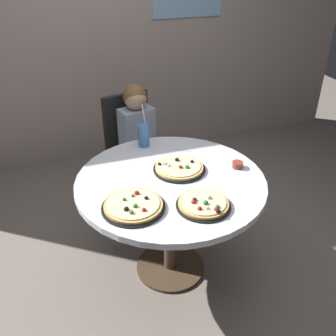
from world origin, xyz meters
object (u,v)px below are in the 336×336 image
object	(u,v)px
pizza_veggie	(179,168)
sauce_bowl	(237,165)
diner_child	(142,158)
pizza_cheese	(133,206)
dining_table	(171,193)
chair_wooden	(132,145)
soda_cup	(144,135)
pizza_pepperoni	(204,204)

from	to	relation	value
pizza_veggie	sauce_bowl	size ratio (longest dim) A/B	4.75
diner_child	pizza_veggie	world-z (taller)	diner_child
pizza_veggie	pizza_cheese	world-z (taller)	same
dining_table	diner_child	xyz separation A→B (m)	(0.02, 0.76, -0.16)
pizza_veggie	diner_child	bearing A→B (deg)	95.87
diner_child	chair_wooden	bearing A→B (deg)	102.11
soda_cup	pizza_cheese	bearing A→B (deg)	-109.97
dining_table	sauce_bowl	world-z (taller)	sauce_bowl
dining_table	pizza_cheese	xyz separation A→B (m)	(-0.29, -0.21, 0.12)
pizza_cheese	soda_cup	bearing A→B (deg)	70.03
chair_wooden	pizza_cheese	size ratio (longest dim) A/B	2.70
chair_wooden	pizza_veggie	size ratio (longest dim) A/B	2.86
dining_table	sauce_bowl	distance (m)	0.47
dining_table	sauce_bowl	xyz separation A→B (m)	(0.45, -0.01, 0.12)
pizza_veggie	chair_wooden	bearing A→B (deg)	97.19
sauce_bowl	diner_child	bearing A→B (deg)	119.72
pizza_veggie	soda_cup	world-z (taller)	soda_cup
diner_child	pizza_pepperoni	xyz separation A→B (m)	(0.06, -1.08, 0.28)
pizza_veggie	pizza_pepperoni	bearing A→B (deg)	-90.83
pizza_veggie	sauce_bowl	bearing A→B (deg)	-13.82
dining_table	pizza_pepperoni	bearing A→B (deg)	-76.01
pizza_cheese	sauce_bowl	distance (m)	0.77
sauce_bowl	pizza_pepperoni	bearing A→B (deg)	-139.55
pizza_veggie	sauce_bowl	distance (m)	0.38
pizza_cheese	pizza_pepperoni	world-z (taller)	same
pizza_cheese	pizza_veggie	bearing A→B (deg)	38.52
dining_table	pizza_cheese	distance (m)	0.38
pizza_veggie	soda_cup	size ratio (longest dim) A/B	1.08
pizza_cheese	pizza_pepperoni	xyz separation A→B (m)	(0.37, -0.11, 0.00)
chair_wooden	soda_cup	size ratio (longest dim) A/B	3.09
diner_child	dining_table	bearing A→B (deg)	-91.31
dining_table	pizza_pepperoni	distance (m)	0.35
chair_wooden	pizza_cheese	xyz separation A→B (m)	(-0.27, -1.15, 0.24)
pizza_veggie	sauce_bowl	xyz separation A→B (m)	(0.37, -0.09, 0.00)
pizza_cheese	diner_child	bearing A→B (deg)	72.52
chair_wooden	diner_child	bearing A→B (deg)	-77.89
soda_cup	sauce_bowl	size ratio (longest dim) A/B	4.39
chair_wooden	dining_table	bearing A→B (deg)	-88.72
chair_wooden	pizza_pepperoni	world-z (taller)	chair_wooden
pizza_pepperoni	soda_cup	world-z (taller)	soda_cup
chair_wooden	pizza_cheese	world-z (taller)	chair_wooden
pizza_cheese	soda_cup	world-z (taller)	soda_cup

